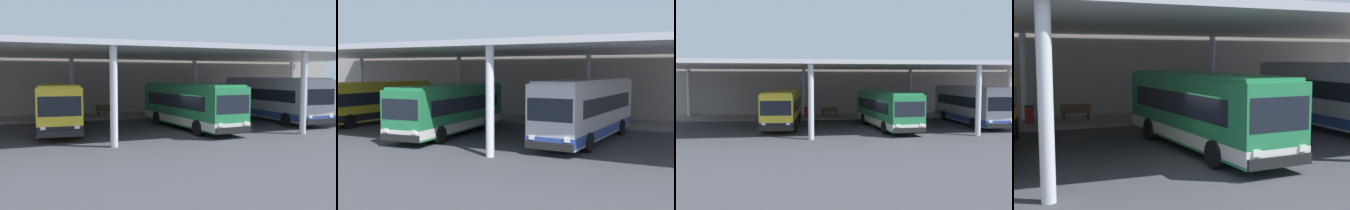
% 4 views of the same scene
% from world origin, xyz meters
% --- Properties ---
extents(ground_plane, '(200.00, 200.00, 0.00)m').
position_xyz_m(ground_plane, '(0.00, 0.00, 0.00)').
color(ground_plane, '#3D3D42').
extents(platform_kerb, '(42.00, 4.50, 0.18)m').
position_xyz_m(platform_kerb, '(0.00, 11.75, 0.09)').
color(platform_kerb, gray).
rests_on(platform_kerb, ground).
extents(station_building_facade, '(48.00, 1.60, 6.43)m').
position_xyz_m(station_building_facade, '(0.00, 15.00, 3.21)').
color(station_building_facade, '#ADA399').
rests_on(station_building_facade, ground).
extents(canopy_shelter, '(40.00, 17.00, 5.55)m').
position_xyz_m(canopy_shelter, '(0.00, 5.50, 5.31)').
color(canopy_shelter, silver).
rests_on(canopy_shelter, ground).
extents(bus_nearest_bay, '(3.32, 10.69, 3.17)m').
position_xyz_m(bus_nearest_bay, '(-8.27, 4.69, 1.66)').
color(bus_nearest_bay, yellow).
rests_on(bus_nearest_bay, ground).
extents(bus_second_bay, '(3.27, 10.68, 3.17)m').
position_xyz_m(bus_second_bay, '(0.48, 2.46, 1.66)').
color(bus_second_bay, '#28844C').
rests_on(bus_second_bay, ground).
extents(bus_middle_bay, '(2.95, 11.40, 3.57)m').
position_xyz_m(bus_middle_bay, '(8.88, 4.22, 1.84)').
color(bus_middle_bay, '#B7B7BC').
rests_on(bus_middle_bay, ground).
extents(bench_waiting, '(1.80, 0.45, 0.92)m').
position_xyz_m(bench_waiting, '(-3.41, 11.82, 0.66)').
color(bench_waiting, brown).
rests_on(bench_waiting, platform_kerb).
extents(trash_bin, '(0.52, 0.52, 0.98)m').
position_xyz_m(trash_bin, '(-6.02, 11.52, 0.68)').
color(trash_bin, maroon).
rests_on(trash_bin, platform_kerb).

